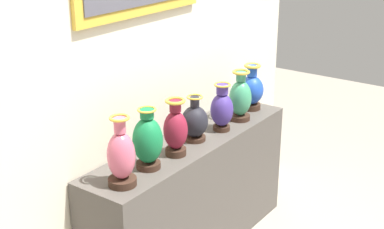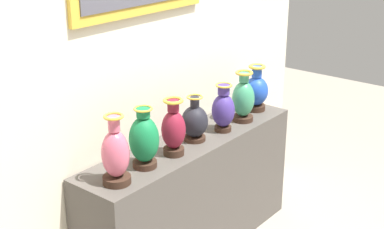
% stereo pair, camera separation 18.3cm
% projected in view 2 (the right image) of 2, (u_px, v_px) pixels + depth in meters
% --- Properties ---
extents(display_shelf, '(1.79, 0.41, 0.85)m').
position_uv_depth(display_shelf, '(192.00, 197.00, 3.79)').
color(display_shelf, '#4C4742').
rests_on(display_shelf, ground_plane).
extents(back_wall, '(3.13, 0.14, 2.83)m').
position_uv_depth(back_wall, '(160.00, 46.00, 3.58)').
color(back_wall, beige).
rests_on(back_wall, ground_plane).
extents(vase_rose, '(0.16, 0.16, 0.40)m').
position_uv_depth(vase_rose, '(116.00, 155.00, 3.02)').
color(vase_rose, '#382319').
rests_on(vase_rose, display_shelf).
extents(vase_emerald, '(0.18, 0.18, 0.37)m').
position_uv_depth(vase_emerald, '(144.00, 140.00, 3.21)').
color(vase_emerald, '#382319').
rests_on(vase_emerald, display_shelf).
extents(vase_burgundy, '(0.15, 0.15, 0.36)m').
position_uv_depth(vase_burgundy, '(173.00, 130.00, 3.37)').
color(vase_burgundy, '#382319').
rests_on(vase_burgundy, display_shelf).
extents(vase_onyx, '(0.17, 0.17, 0.31)m').
position_uv_depth(vase_onyx, '(195.00, 122.00, 3.59)').
color(vase_onyx, '#382319').
rests_on(vase_onyx, display_shelf).
extents(vase_indigo, '(0.16, 0.16, 0.33)m').
position_uv_depth(vase_indigo, '(223.00, 110.00, 3.74)').
color(vase_indigo, '#382319').
rests_on(vase_indigo, display_shelf).
extents(vase_jade, '(0.16, 0.16, 0.36)m').
position_uv_depth(vase_jade, '(243.00, 99.00, 3.91)').
color(vase_jade, '#382319').
rests_on(vase_jade, display_shelf).
extents(vase_sapphire, '(0.18, 0.18, 0.35)m').
position_uv_depth(vase_sapphire, '(256.00, 91.00, 4.12)').
color(vase_sapphire, '#382319').
rests_on(vase_sapphire, display_shelf).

